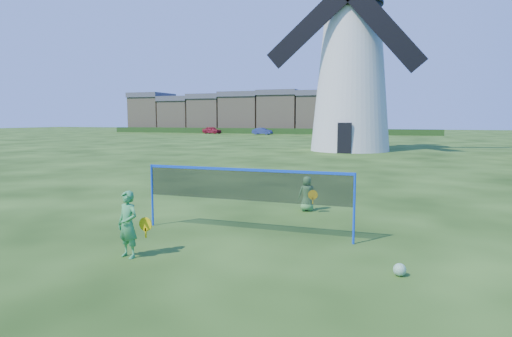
{
  "coord_description": "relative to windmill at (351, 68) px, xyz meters",
  "views": [
    {
      "loc": [
        3.63,
        -9.27,
        2.68
      ],
      "look_at": [
        0.2,
        0.5,
        1.5
      ],
      "focal_mm": 30.46,
      "sensor_mm": 36.0,
      "label": 1
    }
  ],
  "objects": [
    {
      "name": "ground",
      "position": [
        1.07,
        -28.13,
        -6.89
      ],
      "size": [
        220.0,
        220.0,
        0.0
      ],
      "primitive_type": "plane",
      "color": "black",
      "rests_on": "ground"
    },
    {
      "name": "windmill",
      "position": [
        0.0,
        0.0,
        0.0
      ],
      "size": [
        13.18,
        6.55,
        19.24
      ],
      "color": "silver",
      "rests_on": "ground"
    },
    {
      "name": "badminton_net",
      "position": [
        1.16,
        -28.1,
        -5.75
      ],
      "size": [
        5.05,
        0.05,
        1.55
      ],
      "color": "blue",
      "rests_on": "ground"
    },
    {
      "name": "player_girl",
      "position": [
        -0.37,
        -30.47,
        -6.24
      ],
      "size": [
        0.69,
        0.42,
        1.31
      ],
      "rotation": [
        0.0,
        0.0,
        -0.24
      ],
      "color": "#3D9952",
      "rests_on": "ground"
    },
    {
      "name": "player_boy",
      "position": [
        1.96,
        -25.11,
        -6.38
      ],
      "size": [
        0.65,
        0.48,
        1.03
      ],
      "rotation": [
        0.0,
        0.0,
        3.5
      ],
      "color": "#5AA34F",
      "rests_on": "ground"
    },
    {
      "name": "play_ball",
      "position": [
        4.64,
        -29.79,
        -6.78
      ],
      "size": [
        0.22,
        0.22,
        0.22
      ],
      "primitive_type": "sphere",
      "color": "green",
      "rests_on": "ground"
    },
    {
      "name": "terraced_houses",
      "position": [
        -25.59,
        43.87,
        -2.94
      ],
      "size": [
        50.87,
        8.4,
        8.13
      ],
      "color": "#9D8B68",
      "rests_on": "ground"
    },
    {
      "name": "hedge",
      "position": [
        -20.93,
        37.87,
        -6.39
      ],
      "size": [
        62.0,
        0.8,
        1.0
      ],
      "primitive_type": "cube",
      "color": "#193814",
      "rests_on": "ground"
    },
    {
      "name": "car_left",
      "position": [
        -29.18,
        34.85,
        -6.25
      ],
      "size": [
        4.05,
        2.54,
        1.28
      ],
      "primitive_type": "imported",
      "rotation": [
        0.0,
        0.0,
        1.28
      ],
      "color": "maroon",
      "rests_on": "ground"
    },
    {
      "name": "car_right",
      "position": [
        -19.15,
        33.89,
        -6.32
      ],
      "size": [
        3.63,
        1.67,
        1.15
      ],
      "primitive_type": "imported",
      "rotation": [
        0.0,
        0.0,
        1.44
      ],
      "color": "navy",
      "rests_on": "ground"
    }
  ]
}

